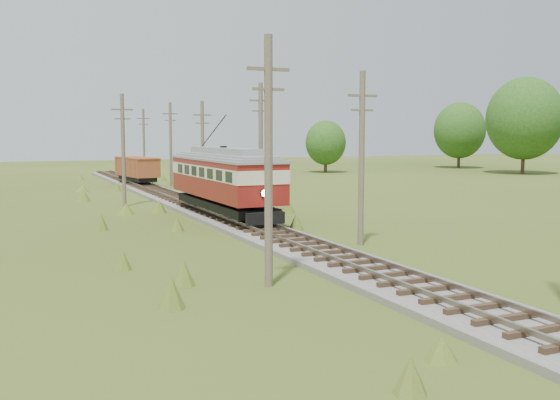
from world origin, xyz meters
name	(u,v)px	position (x,y,z in m)	size (l,w,h in m)	color
railbed_main	(204,209)	(0.00, 34.00, 0.19)	(3.60, 96.00, 0.57)	#605B54
streetcar	(224,176)	(0.00, 29.47, 2.84)	(3.33, 13.65, 6.22)	black
gondola	(137,168)	(0.00, 58.19, 1.94)	(3.53, 7.96, 2.55)	black
gravel_pile	(203,189)	(3.61, 46.07, 0.55)	(3.26, 3.45, 1.18)	gray
utility_pole_r_2	(362,157)	(3.30, 18.00, 4.42)	(1.60, 0.30, 8.60)	brown
utility_pole_r_3	(261,148)	(3.20, 31.00, 4.63)	(1.60, 0.30, 9.00)	brown
utility_pole_r_4	(203,148)	(3.00, 44.00, 4.32)	(1.60, 0.30, 8.40)	brown
utility_pole_r_5	(171,143)	(3.40, 57.00, 4.58)	(1.60, 0.30, 8.90)	brown
utility_pole_r_6	(144,143)	(3.20, 70.00, 4.47)	(1.60, 0.30, 8.70)	brown
utility_pole_l_a	(269,159)	(-4.20, 12.00, 4.63)	(1.60, 0.30, 9.00)	brown
utility_pole_l_b	(123,149)	(-4.50, 40.00, 4.42)	(1.60, 0.30, 8.60)	brown
tree_right_4	(525,119)	(54.00, 58.00, 7.75)	(10.50, 10.50, 13.53)	#38281C
tree_right_5	(460,130)	(56.00, 74.00, 6.19)	(8.40, 8.40, 10.82)	#38281C
tree_mid_b	(326,143)	(30.00, 72.00, 4.33)	(5.88, 5.88, 7.57)	#38281C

